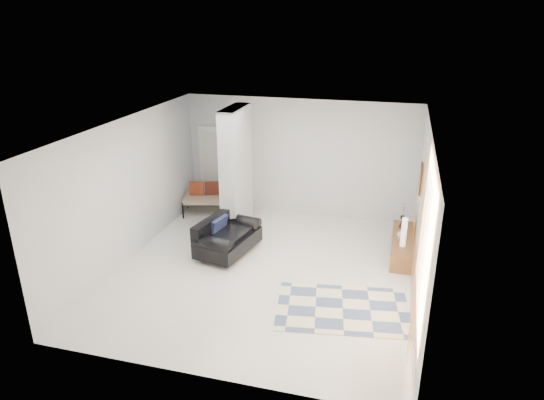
# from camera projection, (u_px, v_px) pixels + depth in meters

# --- Properties ---
(floor) EXTENTS (6.00, 6.00, 0.00)m
(floor) POSITION_uv_depth(u_px,v_px,m) (265.00, 271.00, 9.28)
(floor) COLOR white
(floor) RESTS_ON ground
(ceiling) EXTENTS (6.00, 6.00, 0.00)m
(ceiling) POSITION_uv_depth(u_px,v_px,m) (264.00, 127.00, 8.27)
(ceiling) COLOR white
(ceiling) RESTS_ON wall_back
(wall_back) EXTENTS (6.00, 0.00, 6.00)m
(wall_back) POSITION_uv_depth(u_px,v_px,m) (299.00, 158.00, 11.47)
(wall_back) COLOR silver
(wall_back) RESTS_ON ground
(wall_front) EXTENTS (6.00, 0.00, 6.00)m
(wall_front) POSITION_uv_depth(u_px,v_px,m) (200.00, 287.00, 6.07)
(wall_front) COLOR silver
(wall_front) RESTS_ON ground
(wall_left) EXTENTS (0.00, 6.00, 6.00)m
(wall_left) POSITION_uv_depth(u_px,v_px,m) (129.00, 189.00, 9.44)
(wall_left) COLOR silver
(wall_left) RESTS_ON ground
(wall_right) EXTENTS (0.00, 6.00, 6.00)m
(wall_right) POSITION_uv_depth(u_px,v_px,m) (423.00, 218.00, 8.11)
(wall_right) COLOR silver
(wall_right) RESTS_ON ground
(partition_column) EXTENTS (0.35, 1.20, 2.80)m
(partition_column) POSITION_uv_depth(u_px,v_px,m) (236.00, 172.00, 10.48)
(partition_column) COLOR #A0A4A6
(partition_column) RESTS_ON floor
(hallway_door) EXTENTS (0.85, 0.06, 2.04)m
(hallway_door) POSITION_uv_depth(u_px,v_px,m) (216.00, 167.00, 12.08)
(hallway_door) COLOR white
(hallway_door) RESTS_ON floor
(curtain) EXTENTS (0.00, 2.55, 2.55)m
(curtain) POSITION_uv_depth(u_px,v_px,m) (419.00, 245.00, 7.07)
(curtain) COLOR #FE9143
(curtain) RESTS_ON wall_right
(wall_art) EXTENTS (0.04, 0.45, 0.55)m
(wall_art) POSITION_uv_depth(u_px,v_px,m) (421.00, 179.00, 9.26)
(wall_art) COLOR #3C1B10
(wall_art) RESTS_ON wall_right
(media_console) EXTENTS (0.45, 1.68, 0.80)m
(media_console) POSITION_uv_depth(u_px,v_px,m) (403.00, 245.00, 9.83)
(media_console) COLOR brown
(media_console) RESTS_ON floor
(loveseat) EXTENTS (1.10, 1.57, 0.76)m
(loveseat) POSITION_uv_depth(u_px,v_px,m) (226.00, 237.00, 9.85)
(loveseat) COLOR silver
(loveseat) RESTS_ON floor
(daybed) EXTENTS (1.75, 1.08, 0.77)m
(daybed) POSITION_uv_depth(u_px,v_px,m) (216.00, 197.00, 11.82)
(daybed) COLOR black
(daybed) RESTS_ON floor
(area_rug) EXTENTS (2.39, 1.78, 0.01)m
(area_rug) POSITION_uv_depth(u_px,v_px,m) (343.00, 309.00, 8.08)
(area_rug) COLOR beige
(area_rug) RESTS_ON floor
(cylinder_lamp) EXTENTS (0.11, 0.11, 0.58)m
(cylinder_lamp) POSITION_uv_depth(u_px,v_px,m) (404.00, 232.00, 9.28)
(cylinder_lamp) COLOR silver
(cylinder_lamp) RESTS_ON media_console
(bronze_figurine) EXTENTS (0.16, 0.16, 0.27)m
(bronze_figurine) POSITION_uv_depth(u_px,v_px,m) (402.00, 221.00, 10.14)
(bronze_figurine) COLOR #321D16
(bronze_figurine) RESTS_ON media_console
(vase) EXTENTS (0.19, 0.19, 0.19)m
(vase) POSITION_uv_depth(u_px,v_px,m) (402.00, 233.00, 9.67)
(vase) COLOR silver
(vase) RESTS_ON media_console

